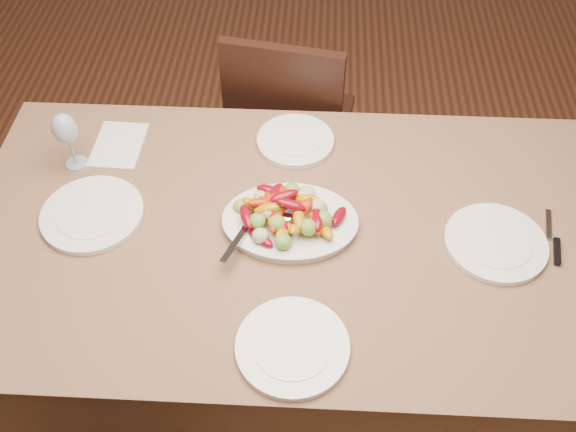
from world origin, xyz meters
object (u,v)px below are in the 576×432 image
(chair_far, at_px, (294,123))
(wine_glass, at_px, (68,139))
(serving_platter, at_px, (290,223))
(plate_near, at_px, (292,347))
(dining_table, at_px, (288,305))
(plate_left, at_px, (92,214))
(plate_far, at_px, (295,141))
(plate_right, at_px, (496,243))

(chair_far, xyz_separation_m, wine_glass, (-0.64, -0.56, 0.39))
(serving_platter, bearing_deg, plate_near, -85.98)
(chair_far, xyz_separation_m, serving_platter, (0.03, -0.77, 0.30))
(dining_table, xyz_separation_m, serving_platter, (0.00, 0.02, 0.39))
(plate_left, relative_size, plate_far, 1.19)
(plate_left, height_order, plate_far, same)
(plate_right, bearing_deg, plate_far, 146.18)
(plate_left, relative_size, wine_glass, 1.42)
(plate_right, bearing_deg, serving_platter, 176.34)
(dining_table, bearing_deg, chair_far, 91.72)
(serving_platter, xyz_separation_m, plate_near, (0.03, -0.39, -0.00))
(dining_table, relative_size, plate_left, 6.34)
(wine_glass, bearing_deg, plate_near, -40.72)
(plate_far, xyz_separation_m, plate_near, (0.03, -0.73, 0.00))
(wine_glass, bearing_deg, plate_far, 11.35)
(plate_left, relative_size, plate_near, 1.05)
(plate_left, bearing_deg, plate_right, -2.00)
(chair_far, xyz_separation_m, plate_left, (-0.54, -0.77, 0.29))
(plate_left, xyz_separation_m, plate_far, (0.56, 0.34, 0.00))
(dining_table, height_order, plate_right, plate_right)
(chair_far, relative_size, plate_left, 3.27)
(serving_platter, height_order, plate_left, serving_platter)
(wine_glass, bearing_deg, plate_left, -63.29)
(chair_far, distance_m, plate_right, 1.04)
(serving_platter, bearing_deg, plate_far, 90.40)
(plate_right, distance_m, plate_far, 0.68)
(dining_table, bearing_deg, wine_glass, 161.04)
(plate_near, bearing_deg, dining_table, 94.96)
(plate_near, bearing_deg, wine_glass, 139.28)
(dining_table, xyz_separation_m, plate_near, (0.03, -0.37, 0.39))
(chair_far, xyz_separation_m, plate_far, (0.03, -0.42, 0.29))
(serving_platter, xyz_separation_m, plate_right, (0.57, -0.04, -0.00))
(serving_platter, bearing_deg, wine_glass, 162.50)
(chair_far, bearing_deg, plate_left, 64.78)
(plate_right, relative_size, plate_far, 1.14)
(plate_right, bearing_deg, plate_near, -146.82)
(serving_platter, height_order, plate_far, serving_platter)
(serving_platter, xyz_separation_m, plate_far, (-0.00, 0.34, -0.00))
(plate_left, height_order, plate_near, same)
(chair_far, distance_m, plate_left, 0.98)
(plate_far, bearing_deg, wine_glass, -168.65)
(chair_far, height_order, plate_left, chair_far)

